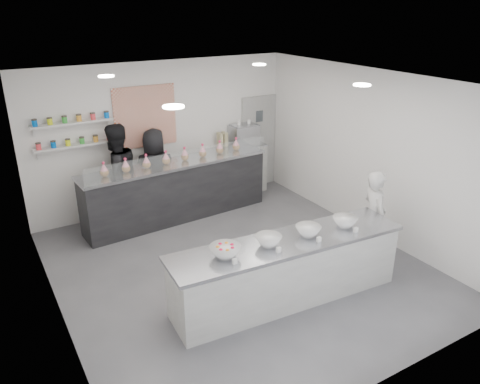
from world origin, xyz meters
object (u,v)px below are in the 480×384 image
(back_bar, at_px, (177,191))
(woman_prep, at_px, (374,217))
(staff_right, at_px, (156,173))
(staff_left, at_px, (117,175))
(prep_counter, at_px, (287,270))
(espresso_machine, at_px, (244,135))
(espresso_ledge, at_px, (234,170))

(back_bar, xyz_separation_m, woman_prep, (2.10, -3.17, 0.20))
(woman_prep, xyz_separation_m, staff_right, (-2.38, 3.53, 0.10))
(woman_prep, distance_m, staff_left, 4.74)
(prep_counter, distance_m, staff_right, 3.78)
(espresso_machine, distance_m, staff_left, 2.94)
(espresso_ledge, bearing_deg, woman_prep, -82.63)
(prep_counter, xyz_separation_m, staff_left, (-1.29, 3.72, 0.51))
(prep_counter, relative_size, espresso_machine, 5.89)
(espresso_machine, bearing_deg, woman_prep, -86.32)
(prep_counter, bearing_deg, staff_right, 101.86)
(espresso_ledge, bearing_deg, back_bar, -161.50)
(prep_counter, relative_size, woman_prep, 2.22)
(prep_counter, height_order, staff_right, staff_right)
(woman_prep, height_order, staff_right, staff_right)
(staff_left, bearing_deg, woman_prep, 113.30)
(prep_counter, height_order, back_bar, back_bar)
(staff_right, bearing_deg, woman_prep, 142.98)
(staff_right, bearing_deg, espresso_ledge, -155.65)
(back_bar, bearing_deg, staff_right, 124.91)
(espresso_ledge, height_order, staff_left, staff_left)
(espresso_machine, bearing_deg, espresso_ledge, 180.00)
(back_bar, bearing_deg, espresso_ledge, 14.89)
(woman_prep, distance_m, staff_right, 4.26)
(espresso_machine, bearing_deg, back_bar, -163.76)
(espresso_ledge, bearing_deg, staff_left, -176.15)
(woman_prep, bearing_deg, back_bar, 51.11)
(espresso_ledge, distance_m, woman_prep, 3.75)
(staff_right, bearing_deg, espresso_machine, -156.26)
(espresso_machine, relative_size, woman_prep, 0.38)
(espresso_ledge, xyz_separation_m, staff_left, (-2.68, -0.18, 0.44))
(woman_prep, xyz_separation_m, staff_left, (-3.16, 3.53, 0.20))
(woman_prep, bearing_deg, espresso_ledge, 24.98)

